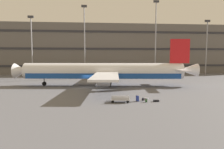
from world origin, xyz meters
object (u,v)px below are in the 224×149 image
at_px(backpack_orange, 143,99).
at_px(baggage_cart, 120,99).
at_px(suitcase_black, 137,98).
at_px(airliner, 105,72).
at_px(suitcase_scuffed, 146,99).
at_px(backpack_navy, 146,101).
at_px(suitcase_small, 156,101).

xyz_separation_m(backpack_orange, baggage_cart, (-3.35, -0.60, 0.21)).
relative_size(suitcase_black, backpack_orange, 1.85).
relative_size(airliner, suitcase_scuffed, 48.11).
bearing_deg(suitcase_scuffed, backpack_orange, -133.80).
xyz_separation_m(suitcase_scuffed, backpack_navy, (-0.49, -1.79, 0.10)).
bearing_deg(suitcase_small, backpack_orange, 157.03).
relative_size(suitcase_scuffed, backpack_navy, 1.58).
xyz_separation_m(suitcase_black, backpack_navy, (1.09, -0.69, -0.20)).
height_order(suitcase_black, baggage_cart, suitcase_black).
height_order(suitcase_small, baggage_cart, baggage_cart).
bearing_deg(baggage_cart, suitcase_scuffed, 18.28).
relative_size(suitcase_black, baggage_cart, 0.27).
distance_m(suitcase_black, suitcase_scuffed, 1.95).
bearing_deg(airliner, backpack_orange, -73.52).
distance_m(suitcase_scuffed, backpack_orange, 1.04).
distance_m(airliner, backpack_orange, 16.30).
bearing_deg(backpack_navy, backpack_orange, 102.45).
bearing_deg(suitcase_scuffed, suitcase_black, -145.17).
height_order(suitcase_black, backpack_orange, suitcase_black).
bearing_deg(suitcase_small, airliner, 111.34).
bearing_deg(baggage_cart, backpack_navy, -7.13).
xyz_separation_m(suitcase_small, baggage_cart, (-5.10, 0.15, 0.30)).
bearing_deg(suitcase_small, backpack_navy, -168.72).
height_order(airliner, backpack_navy, airliner).
bearing_deg(baggage_cart, suitcase_black, 5.59).
xyz_separation_m(suitcase_black, backpack_orange, (0.86, 0.35, -0.22)).
height_order(backpack_navy, baggage_cart, baggage_cart).
bearing_deg(suitcase_black, suitcase_scuffed, 34.83).
relative_size(suitcase_black, suitcase_scuffed, 1.11).
distance_m(suitcase_scuffed, baggage_cart, 4.30).
xyz_separation_m(airliner, suitcase_scuffed, (5.27, -14.64, -2.95)).
bearing_deg(airliner, baggage_cart, -85.71).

